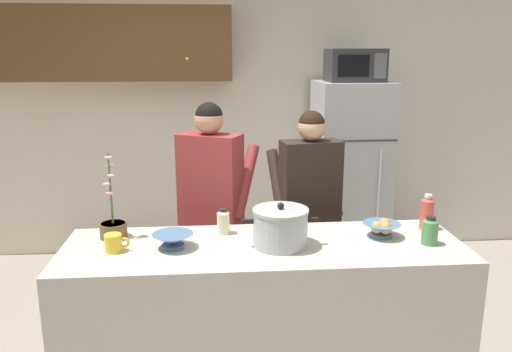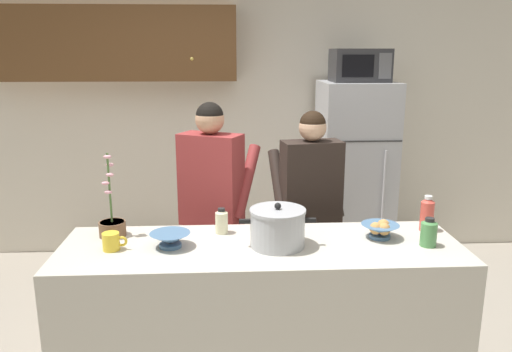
{
  "view_description": "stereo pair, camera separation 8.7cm",
  "coord_description": "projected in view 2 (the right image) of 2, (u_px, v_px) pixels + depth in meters",
  "views": [
    {
      "loc": [
        -0.25,
        -2.55,
        1.94
      ],
      "look_at": [
        0.0,
        0.55,
        1.17
      ],
      "focal_mm": 35.28,
      "sensor_mm": 36.0,
      "label": 1
    },
    {
      "loc": [
        -0.17,
        -2.56,
        1.94
      ],
      "look_at": [
        0.0,
        0.55,
        1.17
      ],
      "focal_mm": 35.28,
      "sensor_mm": 36.0,
      "label": 2
    }
  ],
  "objects": [
    {
      "name": "bread_bowl",
      "position": [
        380.0,
        229.0,
        2.82
      ],
      "size": [
        0.21,
        0.21,
        0.1
      ],
      "color": "#4C7299",
      "rests_on": "kitchen_island"
    },
    {
      "name": "person_by_sink",
      "position": [
        310.0,
        198.0,
        3.44
      ],
      "size": [
        0.53,
        0.46,
        1.57
      ],
      "color": "black",
      "rests_on": "ground"
    },
    {
      "name": "coffee_mug",
      "position": [
        112.0,
        241.0,
        2.65
      ],
      "size": [
        0.13,
        0.09,
        0.1
      ],
      "color": "yellow",
      "rests_on": "kitchen_island"
    },
    {
      "name": "bottle_far_corner",
      "position": [
        429.0,
        232.0,
        2.7
      ],
      "size": [
        0.09,
        0.09,
        0.16
      ],
      "color": "#4C8C4C",
      "rests_on": "kitchen_island"
    },
    {
      "name": "bottle_near_edge",
      "position": [
        427.0,
        214.0,
        2.93
      ],
      "size": [
        0.08,
        0.08,
        0.21
      ],
      "color": "#D84C3F",
      "rests_on": "kitchen_island"
    },
    {
      "name": "empty_bowl",
      "position": [
        170.0,
        239.0,
        2.69
      ],
      "size": [
        0.22,
        0.22,
        0.08
      ],
      "color": "#4C7299",
      "rests_on": "kitchen_island"
    },
    {
      "name": "person_near_pot",
      "position": [
        212.0,
        193.0,
        3.41
      ],
      "size": [
        0.6,
        0.56,
        1.63
      ],
      "color": "#726656",
      "rests_on": "ground"
    },
    {
      "name": "cooking_pot",
      "position": [
        278.0,
        228.0,
        2.69
      ],
      "size": [
        0.41,
        0.3,
        0.24
      ],
      "color": "#ADAFB5",
      "rests_on": "kitchen_island"
    },
    {
      "name": "microwave",
      "position": [
        360.0,
        65.0,
        4.34
      ],
      "size": [
        0.48,
        0.37,
        0.28
      ],
      "color": "#2D2D30",
      "rests_on": "refrigerator"
    },
    {
      "name": "refrigerator",
      "position": [
        354.0,
        175.0,
        4.6
      ],
      "size": [
        0.64,
        0.68,
        1.69
      ],
      "color": "#B7BABF",
      "rests_on": "ground"
    },
    {
      "name": "potted_orchid",
      "position": [
        112.0,
        224.0,
        2.85
      ],
      "size": [
        0.15,
        0.15,
        0.48
      ],
      "color": "brown",
      "rests_on": "kitchen_island"
    },
    {
      "name": "kitchen_island",
      "position": [
        261.0,
        321.0,
        2.84
      ],
      "size": [
        2.19,
        0.68,
        0.92
      ],
      "primitive_type": "cube",
      "color": "beige",
      "rests_on": "ground"
    },
    {
      "name": "bottle_mid_counter",
      "position": [
        222.0,
        221.0,
        2.89
      ],
      "size": [
        0.07,
        0.07,
        0.15
      ],
      "color": "beige",
      "rests_on": "kitchen_island"
    },
    {
      "name": "back_wall_unit",
      "position": [
        221.0,
        105.0,
        4.78
      ],
      "size": [
        6.0,
        0.48,
        2.6
      ],
      "color": "silver",
      "rests_on": "ground"
    }
  ]
}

